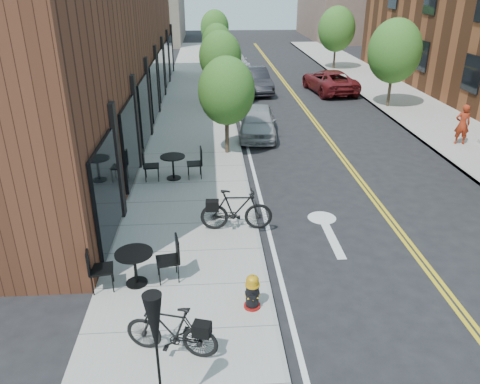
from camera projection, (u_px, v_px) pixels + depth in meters
name	position (u px, v px, depth m)	size (l,w,h in m)	color
ground	(269.00, 286.00, 10.91)	(120.00, 120.00, 0.00)	black
sidewalk_near	(193.00, 146.00, 19.84)	(4.00, 70.00, 0.12)	#9E9B93
sidewalk_far	(466.00, 140.00, 20.58)	(4.00, 70.00, 0.12)	#9E9B93
building_near	(95.00, 50.00, 21.76)	(5.00, 28.00, 7.00)	#4A2617
tree_near_a	(226.00, 91.00, 17.96)	(2.20, 2.20, 3.81)	#382B1E
tree_near_b	(220.00, 57.00, 25.18)	(2.30, 2.30, 3.98)	#382B1E
tree_near_c	(217.00, 42.00, 32.51)	(2.10, 2.10, 3.67)	#382B1E
tree_near_d	(215.00, 27.00, 39.67)	(2.40, 2.40, 4.11)	#382B1E
tree_far_b	(395.00, 51.00, 24.70)	(2.80, 2.80, 4.62)	#382B1E
tree_far_c	(337.00, 29.00, 35.59)	(2.80, 2.80, 4.62)	#382B1E
fire_hydrant	(252.00, 292.00, 9.87)	(0.38, 0.38, 0.82)	maroon
bicycle_left	(171.00, 330.00, 8.58)	(0.51, 1.79, 1.08)	black
bicycle_right	(236.00, 210.00, 12.91)	(0.57, 2.00, 1.20)	black
bistro_set_b	(135.00, 264.00, 10.58)	(2.04, 1.00, 1.07)	black
bistro_set_c	(173.00, 164.00, 16.26)	(2.03, 0.94, 1.08)	black
patio_umbrella	(155.00, 334.00, 6.74)	(0.39, 0.39, 2.44)	black
parked_car_a	(258.00, 121.00, 21.04)	(1.62, 4.04, 1.38)	#989BA0
parked_car_b	(254.00, 80.00, 29.25)	(1.59, 4.55, 1.50)	black
parked_car_c	(234.00, 61.00, 36.70)	(1.84, 4.53, 1.31)	#BABBC0
parked_car_far	(329.00, 81.00, 29.29)	(2.33, 5.05, 1.40)	maroon
pedestrian	(462.00, 124.00, 19.62)	(0.62, 0.41, 1.70)	maroon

